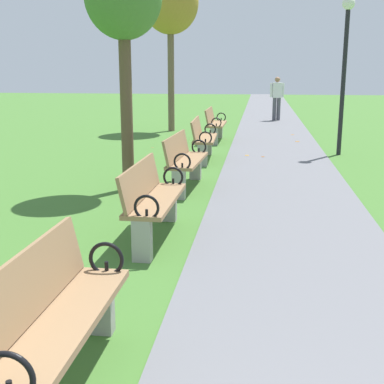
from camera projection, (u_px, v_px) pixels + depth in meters
name	position (u px, v px, depth m)	size (l,w,h in m)	color
paved_walkway	(272.00, 126.00, 17.73)	(2.26, 44.00, 0.02)	slate
park_bench_2	(52.00, 319.00, 3.14)	(0.48, 1.60, 0.90)	#93704C
park_bench_3	(152.00, 199.00, 6.02)	(0.49, 1.61, 0.90)	#93704C
park_bench_4	(185.00, 160.00, 8.57)	(0.55, 1.62, 0.90)	#93704C
park_bench_5	(203.00, 138.00, 11.22)	(0.52, 1.61, 0.90)	#93704C
park_bench_6	(215.00, 124.00, 14.10)	(0.48, 1.60, 0.90)	#93704C
tree_2	(123.00, 2.00, 7.90)	(1.20, 1.20, 3.71)	brown
tree_3	(170.00, 4.00, 15.65)	(1.72, 1.72, 4.85)	brown
pedestrian_walking	(277.00, 96.00, 19.48)	(0.53, 0.27, 1.62)	#4C4C56
lamp_post	(345.00, 52.00, 11.49)	(0.28, 0.28, 3.48)	black
scattered_leaves	(229.00, 160.00, 11.29)	(3.84, 14.78, 0.02)	#AD6B23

